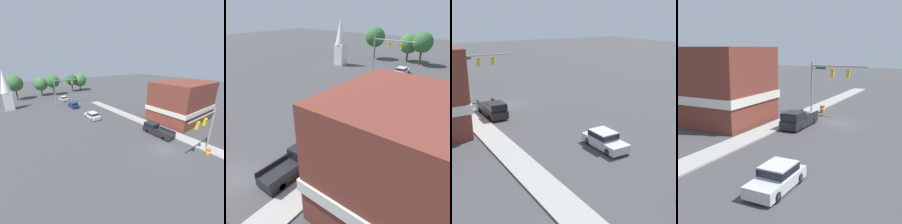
{
  "view_description": "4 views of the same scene",
  "coord_description": "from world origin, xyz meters",
  "views": [
    {
      "loc": [
        -18.07,
        -11.07,
        12.78
      ],
      "look_at": [
        -1.05,
        11.54,
        3.08
      ],
      "focal_mm": 24.0,
      "sensor_mm": 36.0,
      "label": 1
    },
    {
      "loc": [
        15.48,
        -5.71,
        13.02
      ],
      "look_at": [
        1.39,
        12.49,
        1.83
      ],
      "focal_mm": 35.0,
      "sensor_mm": 36.0,
      "label": 2
    },
    {
      "loc": [
        14.42,
        37.87,
        11.36
      ],
      "look_at": [
        -0.11,
        14.11,
        2.66
      ],
      "focal_mm": 50.0,
      "sensor_mm": 36.0,
      "label": 3
    },
    {
      "loc": [
        -10.89,
        33.11,
        8.44
      ],
      "look_at": [
        0.8,
        10.58,
        3.17
      ],
      "focal_mm": 50.0,
      "sensor_mm": 36.0,
      "label": 4
    }
  ],
  "objects": [
    {
      "name": "corner_brick_building",
      "position": [
        13.63,
        5.46,
        4.14
      ],
      "size": [
        12.77,
        9.39,
        8.52
      ],
      "color": "brown",
      "rests_on": "ground"
    },
    {
      "name": "car_distant",
      "position": [
        -1.51,
        38.26,
        0.78
      ],
      "size": [
        1.93,
        4.43,
        1.49
      ],
      "color": "black",
      "rests_on": "ground"
    },
    {
      "name": "pickup_truck_parked",
      "position": [
        3.32,
        4.01,
        0.93
      ],
      "size": [
        1.96,
        5.65,
        1.89
      ],
      "color": "black",
      "rests_on": "ground"
    },
    {
      "name": "ground_plane",
      "position": [
        0.0,
        0.0,
        0.0
      ],
      "size": [
        200.0,
        200.0,
        0.0
      ],
      "primitive_type": "plane",
      "color": "#424244"
    },
    {
      "name": "car_lead",
      "position": [
        -2.07,
        17.8,
        0.79
      ],
      "size": [
        1.9,
        4.62,
        1.53
      ],
      "color": "black",
      "rests_on": "ground"
    },
    {
      "name": "backdrop_tree_left_far",
      "position": [
        -13.85,
        48.36,
        5.65
      ],
      "size": [
        5.12,
        5.12,
        8.22
      ],
      "color": "#4C3823",
      "rests_on": "ground"
    },
    {
      "name": "sidewalk_curb",
      "position": [
        5.7,
        0.0,
        0.07
      ],
      "size": [
        2.4,
        60.0,
        0.14
      ],
      "color": "#9E9E99",
      "rests_on": "ground"
    },
    {
      "name": "far_signal_assembly",
      "position": [
        -3.12,
        32.88,
        5.78
      ],
      "size": [
        8.15,
        0.49,
        7.94
      ],
      "color": "gray",
      "rests_on": "ground"
    },
    {
      "name": "backdrop_tree_left_mid",
      "position": [
        -5.4,
        50.65,
        4.43
      ],
      "size": [
        4.89,
        4.89,
        6.89
      ],
      "color": "#4C3823",
      "rests_on": "ground"
    },
    {
      "name": "car_second_ahead",
      "position": [
        -2.02,
        28.68,
        0.78
      ],
      "size": [
        1.81,
        4.2,
        1.5
      ],
      "color": "black",
      "rests_on": "ground"
    },
    {
      "name": "backdrop_tree_center",
      "position": [
        -1.38,
        48.68,
        5.34
      ],
      "size": [
        4.82,
        4.82,
        7.77
      ],
      "color": "#4C3823",
      "rests_on": "ground"
    },
    {
      "name": "church_steeple",
      "position": [
        -16.93,
        37.21,
        5.57
      ],
      "size": [
        2.55,
        2.55,
        10.65
      ],
      "color": "white",
      "rests_on": "ground"
    }
  ]
}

